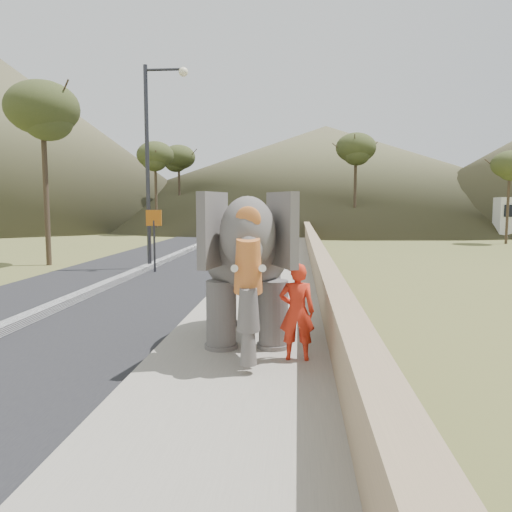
# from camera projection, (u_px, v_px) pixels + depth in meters

# --- Properties ---
(ground) EXTENTS (160.00, 160.00, 0.00)m
(ground) POSITION_uv_depth(u_px,v_px,m) (218.00, 422.00, 6.07)
(ground) COLOR olive
(ground) RESTS_ON ground
(road) EXTENTS (7.00, 120.00, 0.03)m
(road) POSITION_uv_depth(u_px,v_px,m) (116.00, 284.00, 16.39)
(road) COLOR black
(road) RESTS_ON ground
(median) EXTENTS (0.35, 120.00, 0.22)m
(median) POSITION_uv_depth(u_px,v_px,m) (116.00, 281.00, 16.38)
(median) COLOR black
(median) RESTS_ON ground
(walkway) EXTENTS (3.00, 120.00, 0.15)m
(walkway) POSITION_uv_depth(u_px,v_px,m) (267.00, 284.00, 15.97)
(walkway) COLOR #9E9687
(walkway) RESTS_ON ground
(parapet) EXTENTS (0.30, 120.00, 1.10)m
(parapet) POSITION_uv_depth(u_px,v_px,m) (319.00, 270.00, 15.78)
(parapet) COLOR tan
(parapet) RESTS_ON ground
(lamppost) EXTENTS (1.76, 0.36, 8.00)m
(lamppost) POSITION_uv_depth(u_px,v_px,m) (155.00, 147.00, 19.62)
(lamppost) COLOR #2A2A2F
(lamppost) RESTS_ON ground
(signboard) EXTENTS (0.60, 0.08, 2.40)m
(signboard) POSITION_uv_depth(u_px,v_px,m) (154.00, 230.00, 18.97)
(signboard) COLOR #2D2D33
(signboard) RESTS_ON ground
(hill_far) EXTENTS (80.00, 80.00, 14.00)m
(hill_far) POSITION_uv_depth(u_px,v_px,m) (325.00, 174.00, 74.29)
(hill_far) COLOR brown
(hill_far) RESTS_ON ground
(elephant_and_man) EXTENTS (2.34, 3.82, 2.64)m
(elephant_and_man) POSITION_uv_depth(u_px,v_px,m) (247.00, 267.00, 9.34)
(elephant_and_man) COLOR #67625E
(elephant_and_man) RESTS_ON ground
(motorcyclist) EXTENTS (1.66, 1.96, 1.90)m
(motorcyclist) POSITION_uv_depth(u_px,v_px,m) (239.00, 235.00, 30.56)
(motorcyclist) COLOR maroon
(motorcyclist) RESTS_ON ground
(trees) EXTENTS (48.02, 42.54, 8.76)m
(trees) POSITION_uv_depth(u_px,v_px,m) (317.00, 185.00, 35.53)
(trees) COLOR #473828
(trees) RESTS_ON ground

